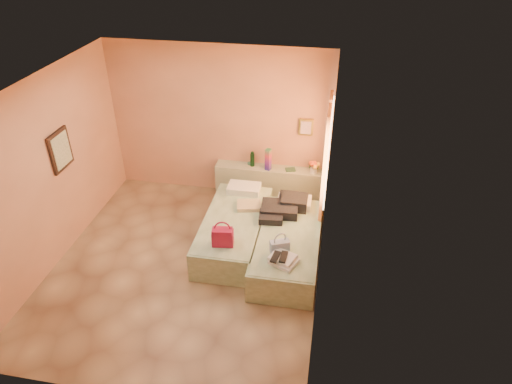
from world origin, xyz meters
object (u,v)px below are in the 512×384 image
at_px(headboard_ledge, 271,183).
at_px(towel_stack, 284,260).
at_px(water_bottle, 252,159).
at_px(bed_right, 288,247).
at_px(magenta_handbag, 223,236).
at_px(flower_vase, 314,166).
at_px(bed_left, 234,231).
at_px(green_book, 290,170).
at_px(blue_handbag, 280,246).

xyz_separation_m(headboard_ledge, towel_stack, (0.54, -2.35, 0.23)).
bearing_deg(water_bottle, bed_right, -62.95).
relative_size(headboard_ledge, water_bottle, 7.48).
bearing_deg(magenta_handbag, water_bottle, 81.68).
relative_size(bed_right, flower_vase, 7.12).
bearing_deg(bed_left, bed_right, -16.71).
bearing_deg(magenta_handbag, green_book, 63.05).
xyz_separation_m(bed_right, water_bottle, (-0.88, 1.72, 0.54)).
relative_size(flower_vase, towel_stack, 0.80).
distance_m(green_book, towel_stack, 2.34).
bearing_deg(towel_stack, bed_left, 135.06).
bearing_deg(bed_right, flower_vase, 81.32).
xyz_separation_m(bed_left, magenta_handbag, (-0.01, -0.67, 0.39)).
distance_m(headboard_ledge, green_book, 0.49).
relative_size(green_book, magenta_handbag, 0.57).
bearing_deg(blue_handbag, magenta_handbag, 155.83).
distance_m(bed_right, green_book, 1.74).
distance_m(bed_left, towel_stack, 1.33).
bearing_deg(green_book, bed_left, -133.44).
distance_m(headboard_ledge, water_bottle, 0.58).
xyz_separation_m(magenta_handbag, towel_stack, (0.92, -0.24, -0.09)).
distance_m(headboard_ledge, bed_right, 1.78).
relative_size(green_book, flower_vase, 0.63).
xyz_separation_m(headboard_ledge, magenta_handbag, (-0.38, -2.11, 0.32)).
relative_size(headboard_ledge, magenta_handbag, 6.63).
bearing_deg(headboard_ledge, bed_right, -72.84).
bearing_deg(headboard_ledge, magenta_handbag, -100.35).
bearing_deg(flower_vase, green_book, 177.79).
bearing_deg(green_book, flower_vase, -18.39).
bearing_deg(towel_stack, headboard_ledge, 102.94).
bearing_deg(bed_left, towel_stack, -45.29).
bearing_deg(green_book, water_bottle, 160.37).
bearing_deg(water_bottle, flower_vase, -2.99).
xyz_separation_m(green_book, magenta_handbag, (-0.74, -2.08, -0.02)).
bearing_deg(bed_left, blue_handbag, -39.62).
xyz_separation_m(water_bottle, blue_handbag, (0.80, -2.13, -0.20)).
height_order(water_bottle, magenta_handbag, water_bottle).
xyz_separation_m(bed_right, towel_stack, (0.01, -0.65, 0.30)).
bearing_deg(bed_right, green_book, 95.52).
height_order(headboard_ledge, water_bottle, water_bottle).
height_order(headboard_ledge, green_book, green_book).
distance_m(bed_right, blue_handbag, 0.54).
distance_m(bed_right, water_bottle, 2.00).
xyz_separation_m(headboard_ledge, flower_vase, (0.77, -0.04, 0.47)).
height_order(bed_left, bed_right, same).
distance_m(green_book, blue_handbag, 2.09).
relative_size(water_bottle, blue_handbag, 0.99).
xyz_separation_m(green_book, blue_handbag, (0.10, -2.09, -0.08)).
bearing_deg(towel_stack, blue_handbag, 110.80).
bearing_deg(bed_right, bed_left, 163.29).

